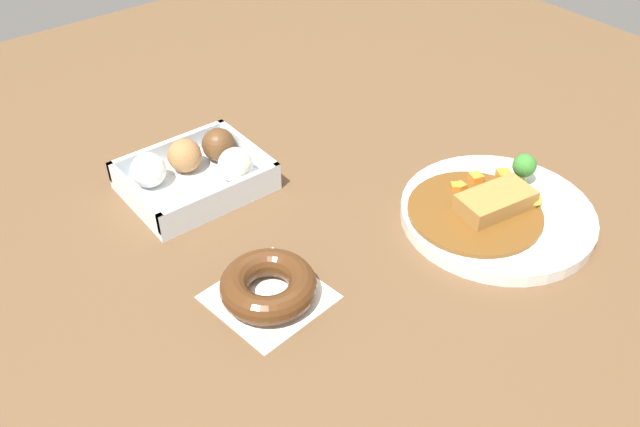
% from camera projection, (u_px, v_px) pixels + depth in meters
% --- Properties ---
extents(ground_plane, '(1.60, 1.60, 0.00)m').
position_uv_depth(ground_plane, '(344.00, 194.00, 0.94)').
color(ground_plane, brown).
extents(curry_plate, '(0.25, 0.25, 0.06)m').
position_uv_depth(curry_plate, '(495.00, 211.00, 0.89)').
color(curry_plate, white).
rests_on(curry_plate, ground_plane).
extents(donut_box, '(0.19, 0.15, 0.06)m').
position_uv_depth(donut_box, '(196.00, 170.00, 0.95)').
color(donut_box, silver).
rests_on(donut_box, ground_plane).
extents(chocolate_ring_donut, '(0.14, 0.14, 0.04)m').
position_uv_depth(chocolate_ring_donut, '(268.00, 286.00, 0.78)').
color(chocolate_ring_donut, white).
rests_on(chocolate_ring_donut, ground_plane).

